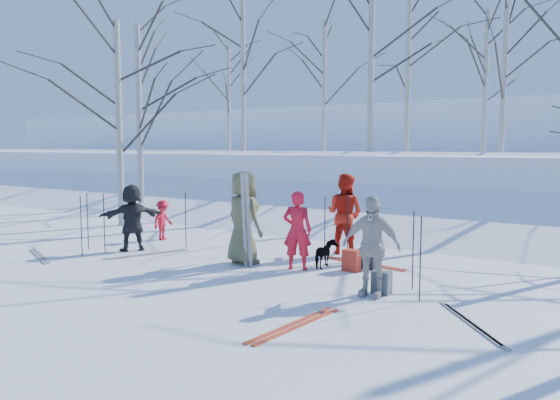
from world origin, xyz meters
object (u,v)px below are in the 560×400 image
Objects in this scene: skier_olive_center at (243,218)px; skier_red_north at (297,230)px; backpack_red at (352,260)px; backpack_dark at (368,259)px; skier_cream_east at (371,246)px; backpack_grey at (382,282)px; skier_red_seated at (163,220)px; dog at (325,254)px; skier_grey_west at (132,218)px; skier_redor_behind at (345,214)px.

skier_red_north is at bearing -155.29° from skier_olive_center.
backpack_dark is (0.16, 0.38, -0.01)m from backpack_red.
skier_cream_east reaches higher than backpack_dark.
backpack_grey is 0.95× the size of backpack_dark.
backpack_dark is at bearing -97.54° from skier_red_seated.
skier_red_north is 3.90× the size of backpack_dark.
skier_cream_east is 2.52× the size of dog.
dog is at bearing -142.10° from skier_olive_center.
skier_cream_east is at bearing 133.12° from dog.
skier_grey_west reaches higher than dog.
backpack_red is (5.64, -0.44, -0.31)m from skier_red_seated.
skier_red_north is 3.71× the size of backpack_red.
backpack_red is 1.66m from backpack_grey.
backpack_grey is at bearing -173.32° from skier_olive_center.
skier_grey_west is 5.29m from backpack_red.
backpack_dark is at bearing 122.08° from backpack_grey.
skier_olive_center is at bearing 62.29° from skier_redor_behind.
backpack_dark is (1.11, 0.86, -0.58)m from skier_red_north.
dog is (5.08, -0.46, -0.24)m from skier_red_seated.
skier_red_seated is 1.52m from skier_grey_west.
skier_grey_west reaches higher than backpack_grey.
skier_cream_east is 6.24m from skier_grey_west.
backpack_dark is at bearing 135.45° from skier_grey_west.
skier_redor_behind is 4.31× the size of backpack_red.
skier_cream_east is at bearing -112.51° from skier_red_seated.
skier_redor_behind is 3.52m from skier_cream_east.
backpack_red is 1.11× the size of backpack_grey.
skier_olive_center is 1.23× the size of skier_red_north.
skier_red_north reaches higher than dog.
backpack_grey is at bearing -57.92° from backpack_dark.
skier_red_seated is at bearing 175.55° from backpack_red.
skier_red_seated is 5.10m from dog.
skier_cream_east is 3.91× the size of backpack_red.
backpack_dark is at bearing -156.93° from dog.
skier_redor_behind is 4.85m from skier_red_seated.
skier_grey_west is 6.35m from backpack_grey.
skier_olive_center is at bearing 170.85° from backpack_grey.
backpack_red is at bearing -146.95° from skier_olive_center.
skier_grey_west is at bearing 5.61° from dog.
skier_grey_west is 3.87× the size of backpack_dark.
backpack_grey is (0.09, 0.23, -0.63)m from skier_cream_east.
skier_red_north is at bearing 161.17° from backpack_grey.
skier_olive_center is 1.06× the size of skier_redor_behind.
skier_olive_center is 2.64m from backpack_dark.
skier_red_north reaches higher than backpack_red.
skier_cream_east reaches higher than backpack_red.
skier_grey_west is (-3.02, -0.32, -0.18)m from skier_olive_center.
skier_red_seated is (-4.69, 0.92, -0.26)m from skier_red_north.
skier_olive_center reaches higher than skier_red_north.
skier_red_seated is (-3.50, 1.10, -0.44)m from skier_olive_center.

